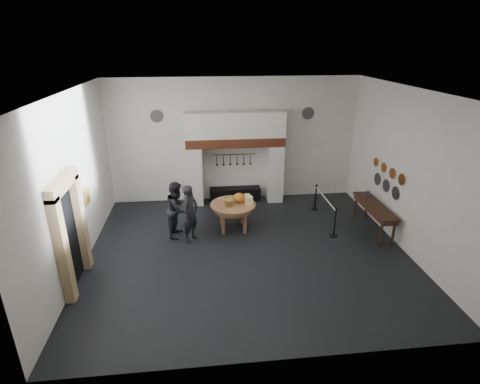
{
  "coord_description": "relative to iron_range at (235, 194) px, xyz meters",
  "views": [
    {
      "loc": [
        -1.25,
        -9.27,
        5.66
      ],
      "look_at": [
        -0.09,
        1.23,
        1.35
      ],
      "focal_mm": 28.0,
      "sensor_mm": 36.0,
      "label": 1
    }
  ],
  "objects": [
    {
      "name": "visitor_far",
      "position": [
        -2.01,
        -2.49,
        0.62
      ],
      "size": [
        0.84,
        0.98,
        1.75
      ],
      "primitive_type": "imported",
      "rotation": [
        0.0,
        0.0,
        1.34
      ],
      "color": "black",
      "rests_on": "floor"
    },
    {
      "name": "barrier_post_far",
      "position": [
        2.77,
        -1.13,
        0.2
      ],
      "size": [
        0.05,
        0.05,
        0.9
      ],
      "primitive_type": "cylinder",
      "color": "black",
      "rests_on": "floor"
    },
    {
      "name": "work_table",
      "position": [
        -0.29,
        -2.29,
        0.59
      ],
      "size": [
        1.49,
        1.49,
        0.07
      ],
      "primitive_type": "cylinder",
      "rotation": [
        0.0,
        0.0,
        0.04
      ],
      "color": "#A9724F",
      "rests_on": "floor"
    },
    {
      "name": "chimney_pier_right",
      "position": [
        1.48,
        -0.07,
        0.82
      ],
      "size": [
        0.55,
        0.7,
        2.15
      ],
      "primitive_type": "cube",
      "color": "silver",
      "rests_on": "floor"
    },
    {
      "name": "cheese_block_small",
      "position": [
        0.19,
        -2.04,
        0.72
      ],
      "size": [
        0.18,
        0.18,
        0.2
      ],
      "primitive_type": "cube",
      "color": "#E2C687",
      "rests_on": "work_table"
    },
    {
      "name": "barrier_post_near",
      "position": [
        2.77,
        -3.13,
        0.2
      ],
      "size": [
        0.05,
        0.05,
        0.9
      ],
      "primitive_type": "cylinder",
      "color": "black",
      "rests_on": "floor"
    },
    {
      "name": "visitor_near",
      "position": [
        -1.61,
        -2.89,
        0.64
      ],
      "size": [
        0.7,
        0.77,
        1.78
      ],
      "primitive_type": "imported",
      "rotation": [
        0.0,
        0.0,
        1.04
      ],
      "color": "black",
      "rests_on": "floor"
    },
    {
      "name": "ceiling",
      "position": [
        0.0,
        -3.72,
        4.25
      ],
      "size": [
        9.0,
        8.0,
        0.02
      ],
      "primitive_type": "cube",
      "color": "silver",
      "rests_on": "wall_back"
    },
    {
      "name": "bread_loaf",
      "position": [
        -0.39,
        -1.94,
        0.69
      ],
      "size": [
        0.31,
        0.18,
        0.13
      ],
      "primitive_type": "ellipsoid",
      "color": "olive",
      "rests_on": "work_table"
    },
    {
      "name": "utensil_rail",
      "position": [
        0.0,
        0.2,
        1.5
      ],
      "size": [
        1.6,
        0.02,
        0.02
      ],
      "primitive_type": "cylinder",
      "rotation": [
        0.0,
        1.57,
        0.0
      ],
      "color": "black",
      "rests_on": "wall_back"
    },
    {
      "name": "pewter_plate_mid",
      "position": [
        4.46,
        -2.72,
        1.2
      ],
      "size": [
        0.03,
        0.4,
        0.4
      ],
      "primitive_type": "cylinder",
      "rotation": [
        0.0,
        1.57,
        0.0
      ],
      "color": "#4C4C51",
      "rests_on": "wall_right"
    },
    {
      "name": "side_table",
      "position": [
        4.1,
        -2.91,
        0.62
      ],
      "size": [
        0.55,
        2.2,
        0.06
      ],
      "primitive_type": "cube",
      "color": "#3C2216",
      "rests_on": "floor"
    },
    {
      "name": "floor",
      "position": [
        0.0,
        -3.72,
        -0.25
      ],
      "size": [
        9.0,
        8.0,
        0.02
      ],
      "primitive_type": "cube",
      "color": "black",
      "rests_on": "ground"
    },
    {
      "name": "wall_plaque",
      "position": [
        -4.45,
        -2.92,
        1.35
      ],
      "size": [
        0.05,
        0.34,
        0.44
      ],
      "primitive_type": "cube",
      "color": "gold",
      "rests_on": "wall_left"
    },
    {
      "name": "wall_back",
      "position": [
        0.0,
        0.28,
        2.0
      ],
      "size": [
        9.0,
        0.02,
        4.5
      ],
      "primitive_type": "cube",
      "color": "white",
      "rests_on": "floor"
    },
    {
      "name": "wall_front",
      "position": [
        0.0,
        -7.72,
        2.0
      ],
      "size": [
        9.0,
        0.02,
        4.5
      ],
      "primitive_type": "cube",
      "color": "white",
      "rests_on": "floor"
    },
    {
      "name": "pewter_jug",
      "position": [
        4.1,
        -2.31,
        0.76
      ],
      "size": [
        0.12,
        0.12,
        0.22
      ],
      "primitive_type": "cylinder",
      "color": "#535358",
      "rests_on": "side_table"
    },
    {
      "name": "pewter_plate_left",
      "position": [
        4.46,
        -3.32,
        1.2
      ],
      "size": [
        0.03,
        0.4,
        0.4
      ],
      "primitive_type": "cylinder",
      "rotation": [
        0.0,
        1.57,
        0.0
      ],
      "color": "#4C4C51",
      "rests_on": "wall_right"
    },
    {
      "name": "door_jamb_near",
      "position": [
        -4.38,
        -5.42,
        1.05
      ],
      "size": [
        0.22,
        0.3,
        2.6
      ],
      "primitive_type": "cube",
      "color": "tan",
      "rests_on": "floor"
    },
    {
      "name": "pewter_plate_back_right",
      "position": [
        2.7,
        0.24,
        2.95
      ],
      "size": [
        0.44,
        0.03,
        0.44
      ],
      "primitive_type": "cylinder",
      "rotation": [
        1.57,
        0.0,
        0.0
      ],
      "color": "#4C4C51",
      "rests_on": "wall_back"
    },
    {
      "name": "chimney_pier_left",
      "position": [
        -1.48,
        -0.07,
        0.82
      ],
      "size": [
        0.55,
        0.7,
        2.15
      ],
      "primitive_type": "cube",
      "color": "silver",
      "rests_on": "floor"
    },
    {
      "name": "cheese_block_big",
      "position": [
        0.21,
        -2.34,
        0.74
      ],
      "size": [
        0.22,
        0.22,
        0.24
      ],
      "primitive_type": "cube",
      "color": "#FFF098",
      "rests_on": "work_table"
    },
    {
      "name": "door_recess",
      "position": [
        -4.47,
        -4.72,
        1.0
      ],
      "size": [
        0.04,
        1.1,
        2.5
      ],
      "primitive_type": "cube",
      "color": "black",
      "rests_on": "floor"
    },
    {
      "name": "hearth_brick_band",
      "position": [
        0.0,
        -0.07,
        2.06
      ],
      "size": [
        3.5,
        0.72,
        0.32
      ],
      "primitive_type": "cube",
      "color": "#9E442B",
      "rests_on": "chimney_pier_left"
    },
    {
      "name": "copper_pan_b",
      "position": [
        4.46,
        -2.97,
        1.7
      ],
      "size": [
        0.03,
        0.32,
        0.32
      ],
      "primitive_type": "cylinder",
      "rotation": [
        0.0,
        1.57,
        0.0
      ],
      "color": "#C6662D",
      "rests_on": "wall_right"
    },
    {
      "name": "copper_pan_d",
      "position": [
        4.46,
        -1.87,
        1.7
      ],
      "size": [
        0.03,
        0.28,
        0.28
      ],
      "primitive_type": "cylinder",
      "rotation": [
        0.0,
        1.57,
        0.0
      ],
      "color": "#C6662D",
      "rests_on": "wall_right"
    },
    {
      "name": "pumpkin",
      "position": [
        -0.09,
        -2.19,
        0.78
      ],
      "size": [
        0.36,
        0.36,
        0.31
      ],
      "primitive_type": "ellipsoid",
      "color": "orange",
      "rests_on": "work_table"
    },
    {
      "name": "wall_right",
      "position": [
        4.5,
        -3.72,
        2.0
      ],
      "size": [
        0.02,
        8.0,
        4.5
      ],
      "primitive_type": "cube",
      "color": "white",
      "rests_on": "floor"
    },
    {
      "name": "chimney_hood",
      "position": [
        0.0,
        -0.07,
        2.67
      ],
      "size": [
        3.5,
        0.7,
        0.9
      ],
      "primitive_type": "cube",
      "color": "silver",
      "rests_on": "hearth_brick_band"
    },
    {
      "name": "door_jamb_far",
      "position": [
        -4.38,
        -4.02,
        1.05
      ],
      "size": [
        0.22,
        0.3,
        2.6
      ],
      "primitive_type": "cube",
      "color": "tan",
      "rests_on": "floor"
    },
    {
      "name": "iron_range",
      "position": [
        0.0,
        0.0,
        0.0
      ],
      "size": [
        1.9,
        0.45,
        0.5
      ],
      "primitive_type": "cube",
      "color": "black",
      "rests_on": "floor"
    },
    {
      "name": "pewter_plate_back_left",
      "position": [
        -2.7,
        0.24,
        2.95
      ],
      "size": [
        0.44,
        0.03,
        0.44
      ],
      "primitive_type": "cylinder",
      "rotation": [
        1.57,
        0.0,
        0.0
      ],
      "color": "#4C4C51",
      "rests_on": "wall_back"
    },
    {
      "name": "door_lintel",
      "position": [
        -4.38,
        -4.72,
        2.4
      ],
      "size": [
        0.22,
        1.7,
        0.3
      ],
      "primitive_type": "cube",
      "color": "tan",
      "rests_on": "door_jamb_near"
    },
    {
      "name": "wicker_basket",
      "position": [
        -0.44,
        -2.44,
        0.73
      ],
      "size": [
        0.33,
        0.33,
        0.22
      ],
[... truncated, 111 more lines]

